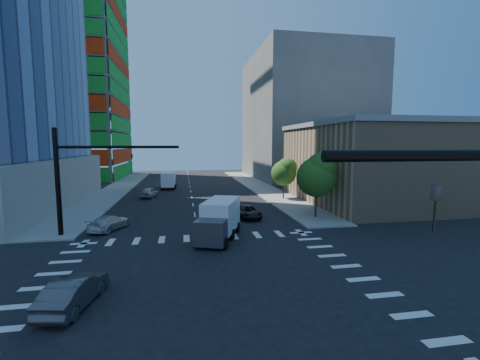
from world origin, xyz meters
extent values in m
plane|color=black|center=(0.00, 0.00, 0.00)|extent=(160.00, 160.00, 0.00)
cube|color=silver|center=(0.00, 0.00, 0.01)|extent=(20.00, 20.00, 0.01)
cube|color=gray|center=(12.50, 40.00, 0.07)|extent=(5.00, 60.00, 0.15)
cube|color=gray|center=(-12.50, 40.00, 0.07)|extent=(5.00, 60.00, 0.15)
cube|color=green|center=(-14.90, 62.00, 24.50)|extent=(0.12, 24.00, 49.00)
cube|color=red|center=(-27.50, 49.40, 24.50)|extent=(24.00, 0.12, 49.00)
cube|color=tan|center=(25.00, 22.00, 5.00)|extent=(20.00, 22.00, 10.00)
cube|color=gray|center=(25.00, 22.00, 10.30)|extent=(20.50, 22.50, 0.60)
cube|color=#5F5A55|center=(27.00, 55.00, 14.00)|extent=(24.00, 30.00, 28.00)
imported|color=black|center=(4.00, -11.50, 6.45)|extent=(0.16, 0.20, 1.00)
cylinder|color=black|center=(-11.50, 11.50, 4.65)|extent=(0.40, 0.40, 9.00)
cylinder|color=black|center=(-6.50, 11.50, 7.55)|extent=(10.00, 0.24, 0.24)
imported|color=black|center=(-5.50, 11.50, 6.45)|extent=(0.16, 0.20, 1.00)
cylinder|color=#382316|center=(12.50, 14.00, 1.29)|extent=(0.20, 0.20, 2.27)
sphere|color=#164913|center=(12.50, 14.00, 4.38)|extent=(4.16, 4.16, 4.16)
sphere|color=#406B23|center=(12.90, 13.70, 5.35)|extent=(3.25, 3.25, 3.25)
cylinder|color=#382316|center=(12.80, 26.00, 1.11)|extent=(0.20, 0.20, 1.92)
sphere|color=#164913|center=(12.80, 26.00, 3.72)|extent=(3.52, 3.52, 3.52)
sphere|color=#406B23|center=(13.20, 25.70, 4.55)|extent=(2.75, 2.75, 2.75)
imported|color=black|center=(5.54, 15.54, 0.64)|extent=(2.42, 4.75, 1.28)
imported|color=silver|center=(-7.90, 12.98, 0.67)|extent=(3.56, 5.00, 1.35)
imported|color=#ACADB4|center=(-6.15, 31.03, 0.74)|extent=(2.65, 4.61, 1.48)
imported|color=#454549|center=(-6.44, -1.41, 0.74)|extent=(2.35, 4.72, 1.49)
cube|color=silver|center=(1.58, 8.24, 1.86)|extent=(3.90, 5.39, 2.54)
cube|color=#3B3B42|center=(1.58, 8.24, 1.22)|extent=(2.72, 2.43, 1.86)
cube|color=white|center=(-3.72, 40.39, 1.74)|extent=(2.33, 4.64, 2.38)
cube|color=#3B3B42|center=(-3.72, 40.39, 1.14)|extent=(2.15, 1.71, 1.74)
camera|label=1|loc=(-1.16, -17.28, 7.78)|focal=24.00mm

